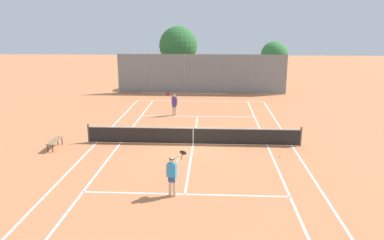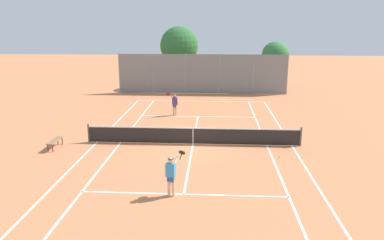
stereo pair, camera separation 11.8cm
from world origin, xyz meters
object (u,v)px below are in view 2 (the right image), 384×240
Objects in this scene: player_near_side at (171,174)px; loose_tennis_ball_3 at (220,106)px; tree_behind_left at (179,47)px; tennis_net at (193,135)px; player_far_left at (175,103)px; loose_tennis_ball_4 at (146,111)px; loose_tennis_ball_0 at (280,157)px; tree_behind_right at (275,56)px; courtside_bench at (55,141)px; loose_tennis_ball_5 at (226,138)px; loose_tennis_ball_2 at (122,124)px; loose_tennis_ball_1 at (120,140)px.

player_near_side is 26.88× the size of loose_tennis_ball_3.
loose_tennis_ball_3 is 11.24m from tree_behind_left.
tennis_net is 6.88m from player_far_left.
player_near_side is 26.88× the size of loose_tennis_ball_4.
loose_tennis_ball_0 and loose_tennis_ball_4 have the same top height.
tree_behind_left is (-2.04, 25.85, 3.30)m from player_near_side.
loose_tennis_ball_3 is (1.62, 9.73, -0.48)m from tennis_net.
tree_behind_right is (7.62, 24.64, 2.48)m from player_near_side.
loose_tennis_ball_4 is 0.04× the size of courtside_bench.
player_near_side is 8.82m from courtside_bench.
courtside_bench is (-9.34, -2.33, 0.38)m from loose_tennis_ball_5.
tree_behind_left is at bearing 93.60° from player_far_left.
tree_behind_right is (8.86, 11.43, 2.48)m from player_far_left.
courtside_bench is at bearing -116.86° from loose_tennis_ball_2.
player_near_side is at bearing -84.60° from player_far_left.
loose_tennis_ball_0 is 1.00× the size of loose_tennis_ball_5.
loose_tennis_ball_1 is 0.04× the size of courtside_bench.
loose_tennis_ball_1 is (-2.49, -6.36, -0.89)m from player_far_left.
loose_tennis_ball_5 is at bearing 8.17° from loose_tennis_ball_1.
loose_tennis_ball_1 is at bearing -122.55° from tree_behind_right.
tennis_net is at bearing -3.90° from loose_tennis_ball_1.
player_far_left is 26.88× the size of loose_tennis_ball_5.
tree_behind_right is at bearing -7.17° from tree_behind_left.
loose_tennis_ball_1 is 19.54m from tree_behind_left.
tennis_net is at bearing -82.57° from tree_behind_left.
tree_behind_left is at bearing 103.71° from loose_tennis_ball_5.
courtside_bench is (-9.06, -10.89, 0.38)m from loose_tennis_ball_3.
tennis_net is at bearing 85.85° from player_near_side.
loose_tennis_ball_0 is 1.00× the size of loose_tennis_ball_4.
tree_behind_right reaches higher than loose_tennis_ball_1.
player_near_side is 1.00× the size of player_far_left.
loose_tennis_ball_1 is 7.55m from loose_tennis_ball_4.
loose_tennis_ball_3 is 0.01× the size of tree_behind_right.
player_near_side is 25.91m from tree_behind_right.
player_near_side is at bearing -94.15° from tennis_net.
loose_tennis_ball_0 is 11.98m from courtside_bench.
loose_tennis_ball_1 is at bearing -171.83° from loose_tennis_ball_5.
tree_behind_left is at bearing 94.52° from player_near_side.
tree_behind_right is (5.24, 16.92, 3.37)m from loose_tennis_ball_5.
player_far_left is (-1.72, 6.65, 0.42)m from tennis_net.
tree_behind_left is at bearing 84.90° from loose_tennis_ball_1.
player_near_side is at bearing -85.48° from tree_behind_left.
tennis_net is at bearing 8.87° from courtside_bench.
player_far_left is 2.76m from loose_tennis_ball_4.
tree_behind_left is (-4.42, 18.13, 4.20)m from loose_tennis_ball_5.
loose_tennis_ball_3 is 0.01× the size of tree_behind_left.
player_near_side is 8.13m from loose_tennis_ball_5.
loose_tennis_ball_1 and loose_tennis_ball_3 have the same top height.
loose_tennis_ball_5 is (3.63, -5.48, -0.89)m from player_far_left.
player_far_left is at bearing 126.08° from loose_tennis_ball_0.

